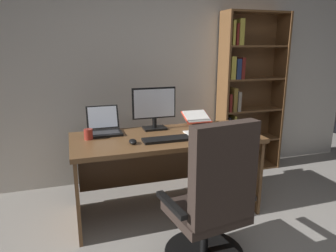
% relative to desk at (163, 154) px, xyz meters
% --- Properties ---
extents(wall_back, '(5.34, 0.12, 2.81)m').
position_rel_desk_xyz_m(wall_back, '(0.21, 0.85, 0.85)').
color(wall_back, beige).
rests_on(wall_back, ground).
extents(desk, '(1.70, 0.76, 0.76)m').
position_rel_desk_xyz_m(desk, '(0.00, 0.00, 0.00)').
color(desk, brown).
rests_on(desk, ground).
extents(bookshelf, '(0.81, 0.28, 1.95)m').
position_rel_desk_xyz_m(bookshelf, '(1.25, 0.64, 0.38)').
color(bookshelf, brown).
rests_on(bookshelf, ground).
extents(office_chair, '(0.66, 0.60, 1.10)m').
position_rel_desk_xyz_m(office_chair, '(0.08, -0.93, -0.09)').
color(office_chair, black).
rests_on(office_chair, ground).
extents(monitor, '(0.43, 0.16, 0.41)m').
position_rel_desk_xyz_m(monitor, '(-0.04, 0.18, 0.41)').
color(monitor, black).
rests_on(monitor, desk).
extents(laptop, '(0.31, 0.32, 0.24)m').
position_rel_desk_xyz_m(laptop, '(-0.53, 0.18, 0.26)').
color(laptop, black).
rests_on(laptop, desk).
extents(keyboard, '(0.42, 0.15, 0.02)m').
position_rel_desk_xyz_m(keyboard, '(-0.04, -0.23, 0.22)').
color(keyboard, black).
rests_on(keyboard, desk).
extents(computer_mouse, '(0.06, 0.10, 0.04)m').
position_rel_desk_xyz_m(computer_mouse, '(-0.34, -0.23, 0.23)').
color(computer_mouse, black).
rests_on(computer_mouse, desk).
extents(reading_stand_with_book, '(0.27, 0.28, 0.12)m').
position_rel_desk_xyz_m(reading_stand_with_book, '(0.45, 0.24, 0.27)').
color(reading_stand_with_book, black).
rests_on(reading_stand_with_book, desk).
extents(open_binder, '(0.52, 0.38, 0.02)m').
position_rel_desk_xyz_m(open_binder, '(0.55, -0.28, 0.22)').
color(open_binder, orange).
rests_on(open_binder, desk).
extents(notepad, '(0.15, 0.21, 0.01)m').
position_rel_desk_xyz_m(notepad, '(0.27, -0.11, 0.21)').
color(notepad, white).
rests_on(notepad, desk).
extents(pen, '(0.14, 0.02, 0.01)m').
position_rel_desk_xyz_m(pen, '(0.29, -0.11, 0.22)').
color(pen, maroon).
rests_on(pen, notepad).
extents(coffee_mug, '(0.08, 0.08, 0.09)m').
position_rel_desk_xyz_m(coffee_mug, '(-0.68, 0.02, 0.25)').
color(coffee_mug, maroon).
rests_on(coffee_mug, desk).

